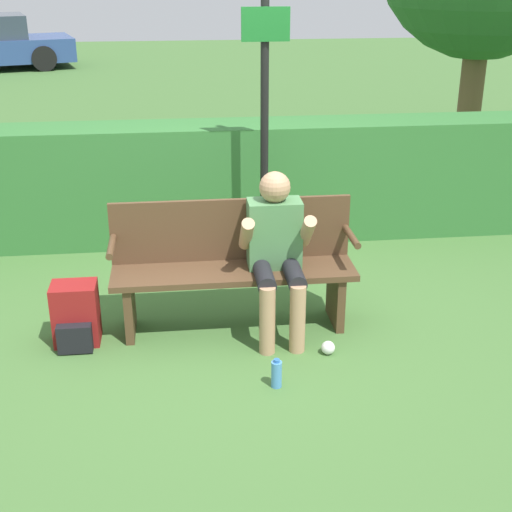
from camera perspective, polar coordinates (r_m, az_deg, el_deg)
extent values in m
plane|color=#426B33|center=(5.36, -1.72, -5.67)|extent=(40.00, 40.00, 0.00)
cube|color=#337033|center=(6.89, -3.14, 5.93)|extent=(12.00, 0.57, 1.12)
cube|color=#513823|center=(5.16, -1.78, -1.32)|extent=(1.76, 0.43, 0.05)
cube|color=#513823|center=(5.25, -2.00, 2.13)|extent=(1.76, 0.04, 0.47)
cube|color=#513823|center=(5.26, -10.07, -4.01)|extent=(0.06, 0.39, 0.42)
cube|color=#513823|center=(5.37, 6.39, -3.21)|extent=(0.06, 0.39, 0.42)
cylinder|color=#513823|center=(5.08, -11.50, 0.76)|extent=(0.05, 0.39, 0.05)
cylinder|color=#513823|center=(5.20, 7.64, 1.57)|extent=(0.05, 0.39, 0.05)
cube|color=#4C7F4C|center=(5.13, 1.48, 1.80)|extent=(0.38, 0.22, 0.50)
sphere|color=tan|center=(5.01, 1.52, 5.53)|extent=(0.22, 0.22, 0.22)
cylinder|color=black|center=(5.00, 0.60, -1.46)|extent=(0.13, 0.44, 0.13)
cylinder|color=black|center=(5.03, 2.99, -1.34)|extent=(0.13, 0.44, 0.13)
cylinder|color=tan|center=(4.91, 0.91, -5.17)|extent=(0.11, 0.11, 0.50)
cylinder|color=tan|center=(4.94, 3.34, -5.03)|extent=(0.11, 0.11, 0.50)
cylinder|color=tan|center=(4.97, -0.77, 1.77)|extent=(0.09, 0.31, 0.31)
cylinder|color=tan|center=(5.03, 4.09, 1.96)|extent=(0.09, 0.31, 0.31)
cube|color=maroon|center=(5.22, -14.21, -4.47)|extent=(0.32, 0.24, 0.45)
cube|color=black|center=(5.13, -14.30, -6.42)|extent=(0.24, 0.08, 0.20)
cylinder|color=#4C8CCC|center=(4.62, 1.65, -9.44)|extent=(0.07, 0.07, 0.18)
cylinder|color=#2D66B2|center=(4.57, 1.67, -8.37)|extent=(0.04, 0.04, 0.02)
cylinder|color=black|center=(6.18, 0.68, 9.39)|extent=(0.07, 0.07, 2.24)
cube|color=#196626|center=(5.99, 0.78, 18.05)|extent=(0.39, 0.02, 0.27)
cylinder|color=black|center=(20.20, -17.22, 15.41)|extent=(0.62, 0.34, 0.60)
cylinder|color=black|center=(18.54, -16.60, 14.90)|extent=(0.62, 0.34, 0.60)
cylinder|color=brown|center=(9.86, 16.82, 12.41)|extent=(0.31, 0.31, 1.87)
sphere|color=silver|center=(5.02, 5.79, -7.31)|extent=(0.10, 0.10, 0.10)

